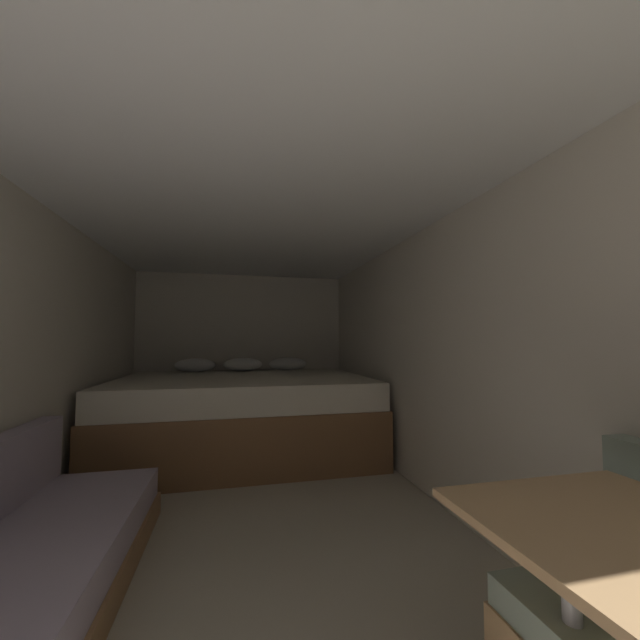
% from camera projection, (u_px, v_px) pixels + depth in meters
% --- Properties ---
extents(ground_plane, '(7.33, 7.33, 0.00)m').
position_uv_depth(ground_plane, '(250.00, 529.00, 2.31)').
color(ground_plane, '#B2A893').
extents(wall_back, '(2.80, 0.05, 2.08)m').
position_uv_depth(wall_back, '(243.00, 352.00, 4.99)').
color(wall_back, beige).
rests_on(wall_back, ground).
extents(wall_left, '(0.05, 5.33, 2.08)m').
position_uv_depth(wall_left, '(3.00, 367.00, 2.06)').
color(wall_left, beige).
rests_on(wall_left, ground).
extents(wall_right, '(0.05, 5.33, 2.08)m').
position_uv_depth(wall_right, '(443.00, 361.00, 2.69)').
color(wall_right, beige).
rests_on(wall_right, ground).
extents(ceiling_slab, '(2.80, 5.33, 0.05)m').
position_uv_depth(ceiling_slab, '(254.00, 202.00, 2.43)').
color(ceiling_slab, white).
rests_on(ceiling_slab, wall_left).
extents(bed, '(2.58, 1.92, 0.97)m').
position_uv_depth(bed, '(244.00, 413.00, 3.96)').
color(bed, brown).
rests_on(bed, ground).
extents(dinette_table, '(0.66, 0.62, 0.74)m').
position_uv_depth(dinette_table, '(627.00, 572.00, 0.88)').
color(dinette_table, tan).
rests_on(dinette_table, ground).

